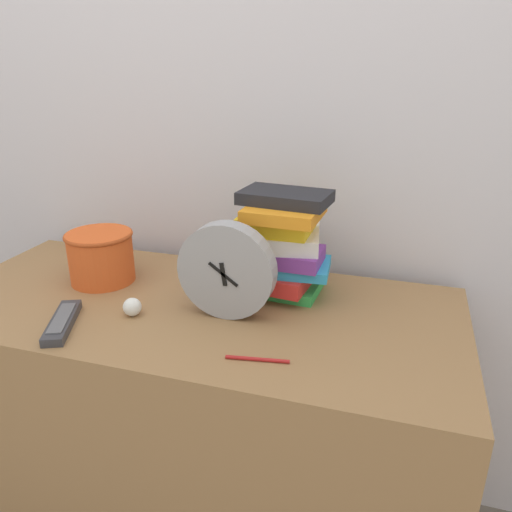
% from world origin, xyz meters
% --- Properties ---
extents(wall_back, '(6.00, 0.04, 2.40)m').
position_xyz_m(wall_back, '(0.00, 0.67, 1.20)').
color(wall_back, silver).
rests_on(wall_back, ground_plane).
extents(desk, '(1.33, 0.60, 0.78)m').
position_xyz_m(desk, '(0.00, 0.30, 0.39)').
color(desk, olive).
rests_on(desk, ground_plane).
extents(desk_clock, '(0.23, 0.05, 0.23)m').
position_xyz_m(desk_clock, '(0.11, 0.27, 0.89)').
color(desk_clock, '#99999E').
rests_on(desk_clock, desk).
extents(book_stack, '(0.27, 0.22, 0.27)m').
position_xyz_m(book_stack, '(0.19, 0.43, 0.91)').
color(book_stack, green).
rests_on(book_stack, desk).
extents(basket, '(0.18, 0.18, 0.14)m').
position_xyz_m(basket, '(-0.29, 0.36, 0.85)').
color(basket, '#E05623').
rests_on(basket, desk).
extents(tv_remote, '(0.12, 0.19, 0.02)m').
position_xyz_m(tv_remote, '(-0.24, 0.11, 0.79)').
color(tv_remote, '#333338').
rests_on(tv_remote, desk).
extents(crumpled_paper_ball, '(0.04, 0.04, 0.04)m').
position_xyz_m(crumpled_paper_ball, '(-0.11, 0.21, 0.80)').
color(crumpled_paper_ball, white).
rests_on(crumpled_paper_ball, desk).
extents(pen, '(0.13, 0.03, 0.01)m').
position_xyz_m(pen, '(0.23, 0.11, 0.78)').
color(pen, '#B21E1E').
rests_on(pen, desk).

